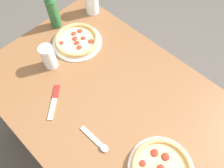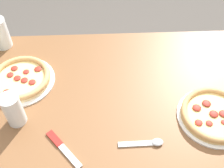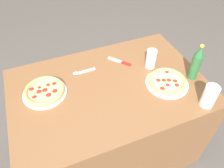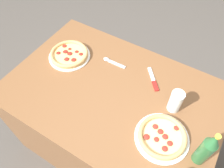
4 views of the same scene
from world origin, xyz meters
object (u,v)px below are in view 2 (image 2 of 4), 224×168
object	(u,v)px
pizza_pepperoni	(21,79)
glass_water	(0,34)
spoon	(148,143)
pizza_salami	(214,115)
glass_iced_tea	(14,111)
knife	(62,147)

from	to	relation	value
pizza_pepperoni	glass_water	bearing A→B (deg)	-62.29
glass_water	spoon	bearing A→B (deg)	138.26
glass_water	pizza_salami	bearing A→B (deg)	152.82
pizza_salami	glass_iced_tea	world-z (taller)	glass_iced_tea
pizza_salami	pizza_pepperoni	distance (m)	0.80
pizza_pepperoni	spoon	world-z (taller)	pizza_pepperoni
glass_iced_tea	knife	size ratio (longest dim) A/B	0.87
glass_iced_tea	knife	distance (m)	0.22
pizza_pepperoni	glass_water	distance (m)	0.28
pizza_pepperoni	glass_iced_tea	distance (m)	0.20
knife	glass_iced_tea	bearing A→B (deg)	-34.76
pizza_pepperoni	knife	distance (m)	0.38
knife	spoon	xyz separation A→B (m)	(-0.31, -0.00, 0.00)
spoon	knife	bearing A→B (deg)	0.62
glass_water	knife	size ratio (longest dim) A/B	0.92
spoon	glass_water	bearing A→B (deg)	-41.74
knife	spoon	world-z (taller)	spoon
pizza_pepperoni	glass_water	size ratio (longest dim) A/B	1.92
pizza_pepperoni	glass_iced_tea	bearing A→B (deg)	94.97
pizza_salami	glass_iced_tea	bearing A→B (deg)	-1.43
pizza_salami	glass_water	distance (m)	1.00
glass_iced_tea	glass_water	bearing A→B (deg)	-71.93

